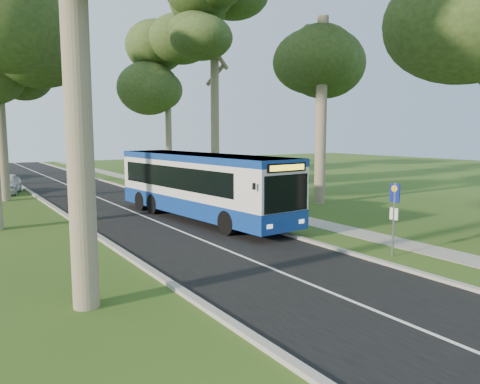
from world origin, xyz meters
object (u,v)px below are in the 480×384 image
object	(u,v)px
bus	(201,186)
bus_stop_sign	(394,211)
bus_shelter	(272,180)
car_white	(6,184)
litter_bin	(247,209)

from	to	relation	value
bus	bus_stop_sign	bearing A→B (deg)	-82.11
bus_stop_sign	bus_shelter	bearing A→B (deg)	74.70
bus_shelter	car_white	xyz separation A→B (m)	(-10.95, 17.70, -1.18)
bus	bus_stop_sign	distance (m)	10.45
bus	bus_shelter	size ratio (longest dim) A/B	3.61
bus_stop_sign	bus	bearing A→B (deg)	96.22
bus_shelter	litter_bin	bearing A→B (deg)	147.38
bus	car_white	distance (m)	18.17
litter_bin	bus_shelter	bearing A→B (deg)	-11.93
litter_bin	car_white	size ratio (longest dim) A/B	0.21
litter_bin	bus_stop_sign	bearing A→B (deg)	-89.36
litter_bin	car_white	bearing A→B (deg)	118.72
bus_stop_sign	litter_bin	size ratio (longest dim) A/B	3.00
bus	litter_bin	xyz separation A→B (m)	(2.30, -0.76, -1.28)
bus	litter_bin	world-z (taller)	bus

